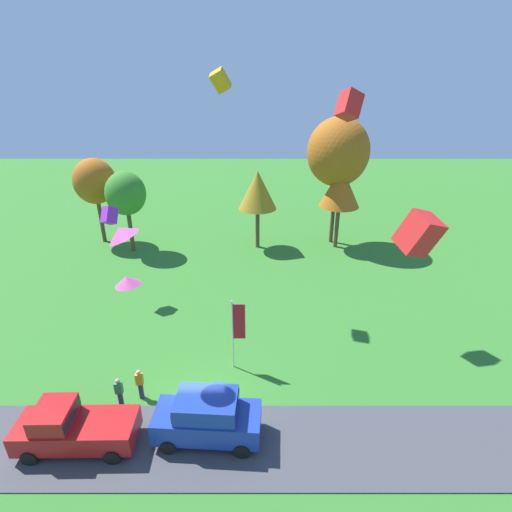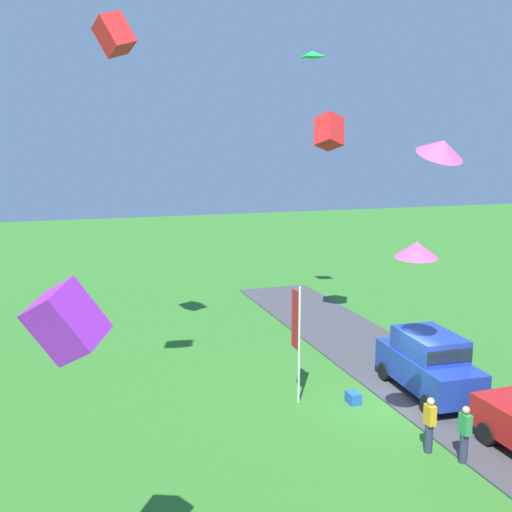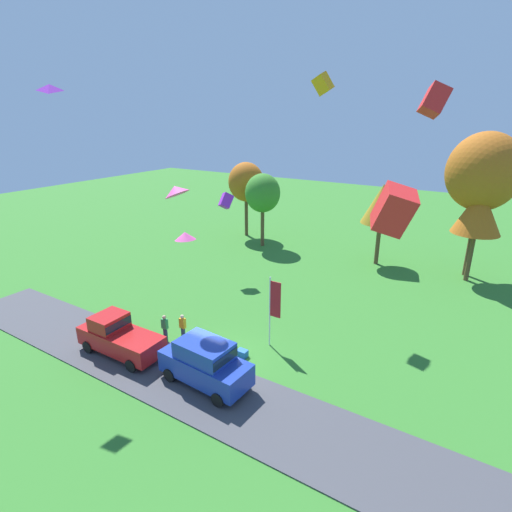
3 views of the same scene
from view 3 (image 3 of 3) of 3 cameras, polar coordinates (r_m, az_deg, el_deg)
ground_plane at (r=22.06m, az=-5.39°, el=-15.01°), size 120.00×120.00×0.00m
pavement_strip at (r=20.75m, az=-9.03°, el=-17.61°), size 36.00×4.40×0.06m
car_pickup_by_flagpole at (r=23.43m, az=-19.07°, el=-10.70°), size 5.02×2.10×2.14m
car_suv_mid_row at (r=19.98m, az=-7.29°, el=-14.69°), size 4.71×2.27×2.28m
person_watching_sky at (r=23.77m, az=-10.41°, el=-10.04°), size 0.36×0.24×1.71m
person_on_lawn at (r=23.91m, az=-12.87°, el=-10.04°), size 0.36×0.24×1.71m
tree_left_of_center at (r=42.57m, az=-1.43°, el=10.49°), size 3.72×3.72×7.86m
tree_lone_near at (r=39.04m, az=0.96°, el=8.93°), size 3.41×3.41×7.21m
tree_center_back at (r=35.55m, az=17.56°, el=7.06°), size 3.34×3.34×7.06m
tree_far_right at (r=35.28m, az=29.74°, el=10.37°), size 5.39×5.39×11.37m
tree_far_left at (r=34.54m, az=29.21°, el=5.61°), size 3.52×3.52×7.42m
flag_banner at (r=22.10m, az=2.52°, el=-6.84°), size 0.71×0.08×4.22m
cooler_box at (r=22.40m, az=-1.97°, el=-13.73°), size 0.56×0.40×0.40m
kite_delta_mid_center at (r=20.83m, az=-11.39°, el=9.20°), size 1.47×1.40×0.94m
kite_box_high_left at (r=22.85m, az=24.13°, el=19.63°), size 1.58×1.66×1.83m
kite_diamond_low_drifter at (r=23.04m, az=-27.42°, el=20.60°), size 1.34×1.34×0.54m
kite_box_trailing_tail at (r=27.25m, az=9.53°, el=23.10°), size 1.26×1.16×1.52m
kite_box_over_trees at (r=31.65m, az=-4.32°, el=7.88°), size 1.15×1.50×1.48m
kite_box_high_right at (r=13.64m, az=19.08°, el=6.26°), size 1.70×1.51×1.83m
kite_delta_topmost at (r=22.36m, az=-10.09°, el=2.84°), size 1.58×1.56×0.54m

